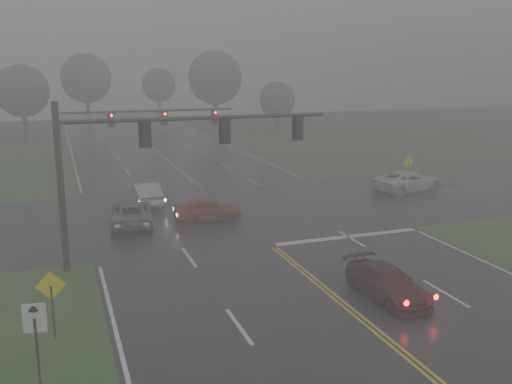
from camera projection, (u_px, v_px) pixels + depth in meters
name	position (u px, v px, depth m)	size (l,w,h in m)	color
main_road	(239.00, 219.00, 35.00)	(18.00, 160.00, 0.02)	black
cross_street	(229.00, 211.00, 36.83)	(120.00, 14.00, 0.02)	black
stop_bar	(348.00, 237.00, 31.31)	(8.50, 0.50, 0.01)	silver
sedan_maroon	(386.00, 298.00, 23.17)	(1.78, 4.38, 1.27)	#3F0B10
sedan_red	(208.00, 221.00, 34.56)	(1.66, 4.12, 1.40)	maroon
sedan_silver	(145.00, 205.00, 38.36)	(1.62, 4.64, 1.53)	#ABADB3
car_grey	(132.00, 225.00, 33.70)	(2.36, 5.11, 1.42)	#5A5B61
pickup_white	(407.00, 191.00, 42.56)	(2.54, 5.51, 1.53)	silver
signal_gantry_near	(148.00, 150.00, 26.33)	(12.95, 0.34, 7.73)	black
signal_gantry_far	(115.00, 128.00, 42.02)	(13.23, 0.34, 6.64)	black
sign_diamond_west	(51.00, 294.00, 19.42)	(1.02, 0.10, 2.46)	black
sign_arrow_white	(36.00, 333.00, 15.87)	(0.63, 0.15, 2.86)	black
sign_diamond_east	(408.00, 166.00, 42.91)	(1.08, 0.19, 2.62)	black
tree_nw_a	(22.00, 91.00, 68.24)	(6.31, 6.31, 9.27)	#2D221D
tree_ne_a	(215.00, 78.00, 80.10)	(7.59, 7.59, 11.15)	#2D221D
tree_n_mid	(86.00, 78.00, 84.82)	(7.40, 7.40, 10.87)	#2D221D
tree_e_near	(277.00, 100.00, 75.44)	(4.78, 4.78, 7.02)	#2D221D
tree_n_far	(159.00, 85.00, 98.68)	(5.85, 5.85, 8.60)	#2D221D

